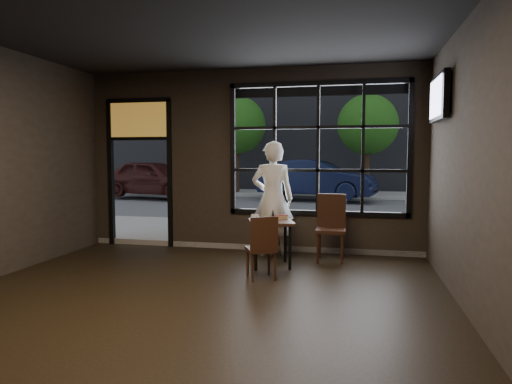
% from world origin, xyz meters
% --- Properties ---
extents(floor, '(6.00, 7.00, 0.02)m').
position_xyz_m(floor, '(0.00, 0.00, -0.01)').
color(floor, black).
rests_on(floor, ground).
extents(ceiling, '(6.00, 7.00, 0.02)m').
position_xyz_m(ceiling, '(0.00, 0.00, 3.21)').
color(ceiling, black).
rests_on(ceiling, ground).
extents(wall_right, '(0.04, 7.00, 3.20)m').
position_xyz_m(wall_right, '(3.00, 0.00, 1.60)').
color(wall_right, black).
rests_on(wall_right, ground).
extents(window_frame, '(3.06, 0.12, 2.28)m').
position_xyz_m(window_frame, '(1.20, 3.50, 1.80)').
color(window_frame, black).
rests_on(window_frame, ground).
extents(stained_transom, '(1.20, 0.06, 0.70)m').
position_xyz_m(stained_transom, '(-2.10, 3.50, 2.35)').
color(stained_transom, orange).
rests_on(stained_transom, ground).
extents(street_asphalt, '(60.00, 41.00, 0.04)m').
position_xyz_m(street_asphalt, '(0.00, 24.00, -0.02)').
color(street_asphalt, '#545456').
rests_on(street_asphalt, ground).
extents(building_across, '(28.00, 12.00, 15.00)m').
position_xyz_m(building_across, '(0.00, 23.00, 7.50)').
color(building_across, '#5B5956').
rests_on(building_across, ground).
extents(cafe_table, '(0.81, 0.81, 0.70)m').
position_xyz_m(cafe_table, '(0.59, 2.40, 0.35)').
color(cafe_table, black).
rests_on(cafe_table, floor).
extents(chair_near, '(0.51, 0.51, 0.88)m').
position_xyz_m(chair_near, '(0.59, 1.67, 0.44)').
color(chair_near, black).
rests_on(chair_near, floor).
extents(chair_window, '(0.46, 0.46, 1.06)m').
position_xyz_m(chair_window, '(1.46, 2.93, 0.53)').
color(chair_window, black).
rests_on(chair_window, floor).
extents(man, '(0.76, 0.56, 1.93)m').
position_xyz_m(man, '(0.47, 3.19, 0.96)').
color(man, white).
rests_on(man, floor).
extents(hotdog, '(0.21, 0.18, 0.06)m').
position_xyz_m(hotdog, '(0.72, 2.59, 0.73)').
color(hotdog, tan).
rests_on(hotdog, cafe_table).
extents(cup, '(0.16, 0.16, 0.10)m').
position_xyz_m(cup, '(0.35, 2.37, 0.75)').
color(cup, silver).
rests_on(cup, cafe_table).
extents(tv, '(0.12, 1.06, 0.62)m').
position_xyz_m(tv, '(2.93, 2.31, 2.47)').
color(tv, black).
rests_on(tv, wall_right).
extents(navy_car, '(4.53, 2.21, 1.43)m').
position_xyz_m(navy_car, '(0.43, 12.58, 0.82)').
color(navy_car, black).
rests_on(navy_car, street_asphalt).
extents(maroon_car, '(4.40, 2.38, 1.42)m').
position_xyz_m(maroon_car, '(-5.82, 12.05, 0.81)').
color(maroon_car, '#331210').
rests_on(maroon_car, street_asphalt).
extents(tree_left, '(2.48, 2.48, 4.23)m').
position_xyz_m(tree_left, '(-3.19, 14.84, 2.98)').
color(tree_left, '#332114').
rests_on(tree_left, street_asphalt).
extents(tree_right, '(2.42, 2.42, 4.14)m').
position_xyz_m(tree_right, '(2.30, 14.63, 2.91)').
color(tree_right, '#332114').
rests_on(tree_right, street_asphalt).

